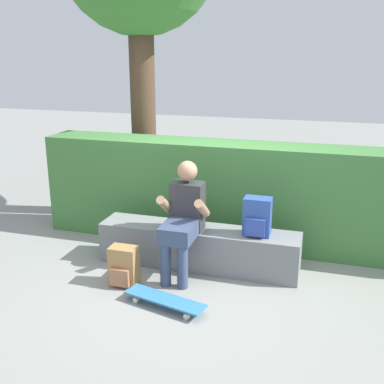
{
  "coord_description": "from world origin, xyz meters",
  "views": [
    {
      "loc": [
        1.29,
        -4.26,
        2.28
      ],
      "look_at": [
        -0.13,
        0.44,
        0.79
      ],
      "focal_mm": 43.64,
      "sensor_mm": 36.0,
      "label": 1
    }
  ],
  "objects": [
    {
      "name": "ground_plane",
      "position": [
        0.0,
        0.0,
        0.0
      ],
      "size": [
        24.0,
        24.0,
        0.0
      ],
      "primitive_type": "plane",
      "color": "gray"
    },
    {
      "name": "skateboard_near_person",
      "position": [
        -0.06,
        -0.66,
        0.07
      ],
      "size": [
        0.82,
        0.39,
        0.09
      ],
      "color": "teal",
      "rests_on": "ground"
    },
    {
      "name": "backpack_on_bench",
      "position": [
        0.63,
        0.25,
        0.64
      ],
      "size": [
        0.28,
        0.23,
        0.4
      ],
      "color": "#2D4C99",
      "rests_on": "bench_main"
    },
    {
      "name": "hedge_row",
      "position": [
        0.5,
        1.03,
        0.62
      ],
      "size": [
        5.3,
        0.56,
        1.24
      ],
      "color": "#3E7538",
      "rests_on": "ground"
    },
    {
      "name": "person_skater",
      "position": [
        -0.1,
        0.05,
        0.64
      ],
      "size": [
        0.49,
        0.62,
        1.2
      ],
      "color": "#333338",
      "rests_on": "ground"
    },
    {
      "name": "bench_main",
      "position": [
        0.0,
        0.26,
        0.22
      ],
      "size": [
        2.18,
        0.42,
        0.45
      ],
      "color": "slate",
      "rests_on": "ground"
    },
    {
      "name": "backpack_on_ground",
      "position": [
        -0.61,
        -0.36,
        0.19
      ],
      "size": [
        0.28,
        0.23,
        0.4
      ],
      "color": "#A37A47",
      "rests_on": "ground"
    }
  ]
}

